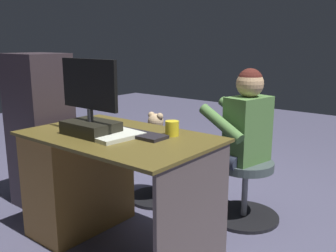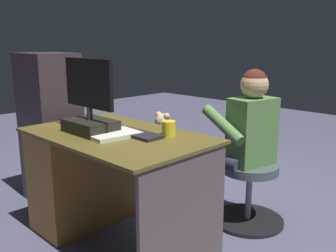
{
  "view_description": "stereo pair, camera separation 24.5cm",
  "coord_description": "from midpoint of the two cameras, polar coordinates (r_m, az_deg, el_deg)",
  "views": [
    {
      "loc": [
        -1.63,
        1.95,
        1.3
      ],
      "look_at": [
        -0.13,
        0.08,
        0.75
      ],
      "focal_mm": 40.08,
      "sensor_mm": 36.0,
      "label": 1
    },
    {
      "loc": [
        -1.81,
        1.79,
        1.3
      ],
      "look_at": [
        -0.13,
        0.08,
        0.75
      ],
      "focal_mm": 40.08,
      "sensor_mm": 36.0,
      "label": 2
    }
  ],
  "objects": [
    {
      "name": "teddy_bear",
      "position": [
        3.03,
        -4.06,
        -0.98
      ],
      "size": [
        0.21,
        0.21,
        0.3
      ],
      "color": "tan",
      "rests_on": "office_chair_teddy"
    },
    {
      "name": "monitor",
      "position": [
        2.35,
        -14.69,
        2.12
      ],
      "size": [
        0.47,
        0.23,
        0.46
      ],
      "color": "black",
      "rests_on": "desk"
    },
    {
      "name": "visitor_chair",
      "position": [
        2.83,
        9.19,
        -9.15
      ],
      "size": [
        0.52,
        0.52,
        0.44
      ],
      "color": "black",
      "rests_on": "ground_plane"
    },
    {
      "name": "ground_plane",
      "position": [
        2.86,
        -3.61,
        -14.23
      ],
      "size": [
        10.0,
        10.0,
        0.0
      ],
      "primitive_type": "plane",
      "color": "#514F6A"
    },
    {
      "name": "notebook_binder",
      "position": [
        2.27,
        -11.05,
        -1.5
      ],
      "size": [
        0.25,
        0.32,
        0.02
      ],
      "primitive_type": "cube",
      "rotation": [
        0.0,
        0.0,
        -0.1
      ],
      "color": "silver",
      "rests_on": "desk"
    },
    {
      "name": "desk",
      "position": [
        2.67,
        -14.73,
        -7.55
      ],
      "size": [
        1.2,
        0.74,
        0.73
      ],
      "color": "brown",
      "rests_on": "ground_plane"
    },
    {
      "name": "person",
      "position": [
        2.73,
        7.82,
        -0.85
      ],
      "size": [
        0.56,
        0.54,
        1.11
      ],
      "color": "#537E41",
      "rests_on": "ground_plane"
    },
    {
      "name": "computer_mouse",
      "position": [
        2.55,
        -12.69,
        0.18
      ],
      "size": [
        0.06,
        0.1,
        0.04
      ],
      "primitive_type": "ellipsoid",
      "color": "#23242C",
      "rests_on": "desk"
    },
    {
      "name": "cup",
      "position": [
        2.27,
        -2.48,
        -0.39
      ],
      "size": [
        0.08,
        0.08,
        0.09
      ],
      "primitive_type": "cylinder",
      "color": "yellow",
      "rests_on": "desk"
    },
    {
      "name": "tv_remote",
      "position": [
        2.68,
        -16.34,
        0.37
      ],
      "size": [
        0.1,
        0.16,
        0.02
      ],
      "primitive_type": "cube",
      "rotation": [
        0.0,
        0.0,
        0.38
      ],
      "color": "black",
      "rests_on": "desk"
    },
    {
      "name": "office_chair_teddy",
      "position": [
        3.11,
        -4.11,
        -6.55
      ],
      "size": [
        0.45,
        0.45,
        0.44
      ],
      "color": "black",
      "rests_on": "ground_plane"
    },
    {
      "name": "equipment_rack",
      "position": [
        3.13,
        -20.96,
        -0.84
      ],
      "size": [
        0.44,
        0.36,
        1.21
      ],
      "primitive_type": "cube",
      "color": "#342A30",
      "rests_on": "ground_plane"
    },
    {
      "name": "keyboard",
      "position": [
        2.3,
        -8.04,
        -1.21
      ],
      "size": [
        0.42,
        0.14,
        0.02
      ],
      "primitive_type": "cube",
      "color": "black",
      "rests_on": "desk"
    }
  ]
}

